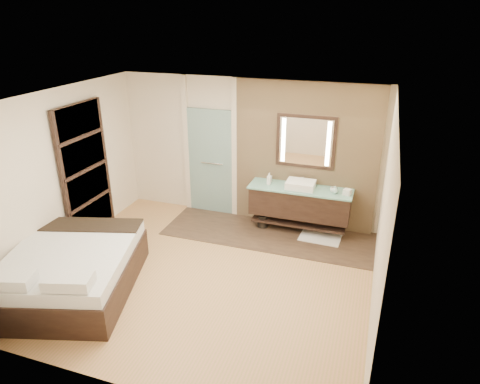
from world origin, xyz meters
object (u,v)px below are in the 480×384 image
(bed, at_px, (72,270))
(waste_bin, at_px, (263,221))
(vanity, at_px, (300,202))
(mirror_unit, at_px, (306,142))

(bed, relative_size, waste_bin, 9.87)
(vanity, distance_m, bed, 3.98)
(vanity, xyz_separation_m, bed, (-2.75, -2.87, -0.24))
(bed, bearing_deg, vanity, 30.15)
(mirror_unit, relative_size, bed, 0.43)
(mirror_unit, bearing_deg, bed, -131.49)
(mirror_unit, distance_m, bed, 4.35)
(waste_bin, bearing_deg, bed, -126.61)
(vanity, bearing_deg, bed, -133.77)
(vanity, height_order, waste_bin, vanity)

